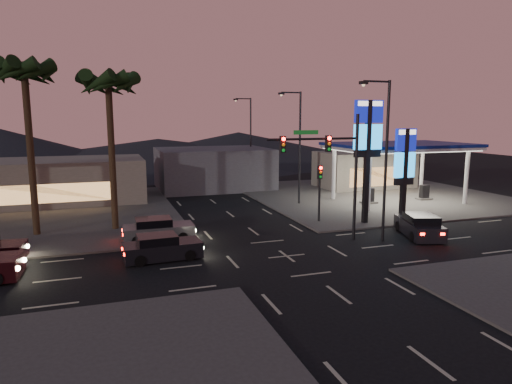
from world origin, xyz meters
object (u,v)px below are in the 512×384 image
object	(u,v)px
pylon_sign_short	(405,161)
car_lane_b_front	(158,230)
traffic_signal_mast	(332,159)
suv_station	(419,226)
gas_station	(400,148)
pylon_sign_tall	(368,137)
car_lane_a_front	(161,248)

from	to	relation	value
pylon_sign_short	car_lane_b_front	xyz separation A→B (m)	(-17.53, 1.23, -3.97)
traffic_signal_mast	suv_station	world-z (taller)	traffic_signal_mast
gas_station	pylon_sign_tall	bearing A→B (deg)	-139.09
gas_station	traffic_signal_mast	size ratio (longest dim) A/B	1.53
gas_station	car_lane_b_front	size ratio (longest dim) A/B	2.67
car_lane_b_front	car_lane_a_front	bearing A→B (deg)	-93.67
suv_station	car_lane_a_front	bearing A→B (deg)	178.46
car_lane_a_front	car_lane_b_front	bearing A→B (deg)	86.33
car_lane_b_front	suv_station	xyz separation A→B (m)	(16.51, -4.49, 0.02)
gas_station	car_lane_a_front	size ratio (longest dim) A/B	2.76
traffic_signal_mast	suv_station	bearing A→B (deg)	-6.83
traffic_signal_mast	car_lane_b_front	xyz separation A→B (m)	(-10.29, 3.74, -4.54)
pylon_sign_short	suv_station	distance (m)	5.22
traffic_signal_mast	suv_station	distance (m)	7.72
gas_station	traffic_signal_mast	bearing A→B (deg)	-140.72
car_lane_b_front	suv_station	world-z (taller)	suv_station
gas_station	suv_station	xyz separation A→B (m)	(-6.02, -10.76, -4.37)
pylon_sign_tall	car_lane_b_front	xyz separation A→B (m)	(-15.03, 0.23, -5.71)
pylon_sign_short	car_lane_a_front	bearing A→B (deg)	-171.04
traffic_signal_mast	car_lane_b_front	world-z (taller)	traffic_signal_mast
suv_station	gas_station	bearing A→B (deg)	60.75
car_lane_b_front	suv_station	size ratio (longest dim) A/B	0.93
car_lane_a_front	gas_station	bearing A→B (deg)	24.33
pylon_sign_short	car_lane_b_front	distance (m)	18.02
pylon_sign_tall	suv_station	world-z (taller)	pylon_sign_tall
traffic_signal_mast	car_lane_a_front	size ratio (longest dim) A/B	1.81
suv_station	pylon_sign_tall	bearing A→B (deg)	109.13
gas_station	car_lane_a_front	bearing A→B (deg)	-155.67
pylon_sign_short	car_lane_b_front	size ratio (longest dim) A/B	1.53
car_lane_a_front	suv_station	size ratio (longest dim) A/B	0.90
pylon_sign_short	traffic_signal_mast	bearing A→B (deg)	-160.87
traffic_signal_mast	car_lane_a_front	xyz separation A→B (m)	(-10.55, -0.29, -4.57)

